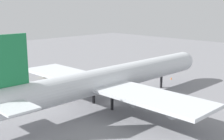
{
  "coord_description": "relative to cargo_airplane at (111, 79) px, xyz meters",
  "views": [
    {
      "loc": [
        -48.67,
        -49.26,
        23.44
      ],
      "look_at": [
        0.0,
        0.0,
        8.37
      ],
      "focal_mm": 47.53,
      "sensor_mm": 36.0,
      "label": 1
    }
  ],
  "objects": [
    {
      "name": "maintenance_van",
      "position": [
        4.91,
        34.76,
        -5.18
      ],
      "size": [
        4.85,
        4.49,
        2.13
      ],
      "color": "#333338",
      "rests_on": "ground_plane"
    },
    {
      "name": "safety_cone_nose",
      "position": [
        31.21,
        3.66,
        -5.93
      ],
      "size": [
        0.49,
        0.49,
        0.7
      ],
      "primitive_type": "cone",
      "color": "orange",
      "rests_on": "ground_plane"
    },
    {
      "name": "cargo_airplane",
      "position": [
        0.0,
        0.0,
        0.0
      ],
      "size": [
        68.27,
        54.45,
        18.6
      ],
      "color": "silver",
      "rests_on": "ground_plane"
    },
    {
      "name": "ground_plane",
      "position": [
        0.48,
        0.0,
        -6.28
      ],
      "size": [
        273.1,
        273.1,
        0.0
      ],
      "primitive_type": "plane",
      "color": "gray"
    }
  ]
}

